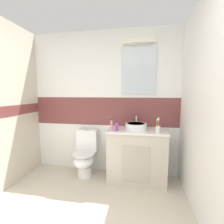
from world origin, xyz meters
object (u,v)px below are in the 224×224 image
toothbrush_cup (158,128)px  toothpaste_tube_upright (112,125)px  soap_dispenser (117,127)px  sink_basin (136,126)px  toilet (85,155)px

toothbrush_cup → toothpaste_tube_upright: bearing=178.7°
toothbrush_cup → toothpaste_tube_upright: 0.70m
soap_dispenser → toothpaste_tube_upright: bearing=171.6°
sink_basin → toothpaste_tube_upright: size_ratio=2.15×
toothbrush_cup → soap_dispenser: toothbrush_cup is taller
sink_basin → toothbrush_cup: size_ratio=1.71×
soap_dispenser → toothbrush_cup: bearing=-0.3°
sink_basin → toothbrush_cup: (0.32, -0.14, 0.01)m
toilet → toothpaste_tube_upright: toothpaste_tube_upright is taller
sink_basin → toilet: 1.02m
toilet → soap_dispenser: size_ratio=4.88×
toothbrush_cup → toothpaste_tube_upright: (-0.70, 0.02, 0.02)m
toothpaste_tube_upright → toothbrush_cup: bearing=-1.3°
soap_dispenser → toothpaste_tube_upright: (-0.08, 0.01, 0.02)m
sink_basin → toothbrush_cup: bearing=-23.1°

